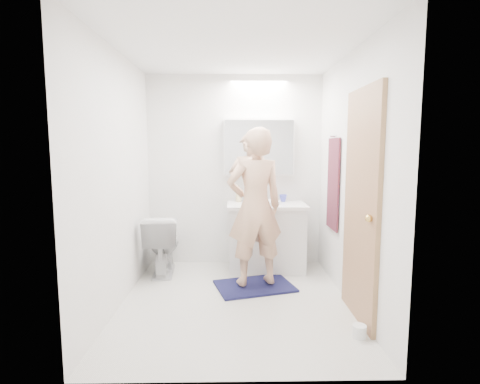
{
  "coord_description": "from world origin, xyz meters",
  "views": [
    {
      "loc": [
        -0.01,
        -3.47,
        1.5
      ],
      "look_at": [
        0.05,
        0.25,
        1.05
      ],
      "focal_mm": 27.68,
      "sensor_mm": 36.0,
      "label": 1
    }
  ],
  "objects_px": {
    "toilet_paper_roll": "(359,331)",
    "toilet": "(162,244)",
    "soap_bottle_b": "(252,195)",
    "medicine_cabinet": "(259,147)",
    "toothbrush_cup": "(283,198)",
    "soap_bottle_a": "(239,194)",
    "vanity_cabinet": "(266,238)",
    "person": "(255,207)"
  },
  "relations": [
    {
      "from": "toilet_paper_roll",
      "to": "toilet",
      "type": "bearing_deg",
      "value": 139.88
    },
    {
      "from": "soap_bottle_b",
      "to": "toilet_paper_roll",
      "type": "height_order",
      "value": "soap_bottle_b"
    },
    {
      "from": "medicine_cabinet",
      "to": "toothbrush_cup",
      "type": "relative_size",
      "value": 9.12
    },
    {
      "from": "soap_bottle_a",
      "to": "toilet_paper_roll",
      "type": "relative_size",
      "value": 1.9
    },
    {
      "from": "toilet",
      "to": "toothbrush_cup",
      "type": "distance_m",
      "value": 1.58
    },
    {
      "from": "soap_bottle_a",
      "to": "toilet",
      "type": "bearing_deg",
      "value": -163.86
    },
    {
      "from": "vanity_cabinet",
      "to": "person",
      "type": "relative_size",
      "value": 0.54
    },
    {
      "from": "toothbrush_cup",
      "to": "toilet_paper_roll",
      "type": "height_order",
      "value": "toothbrush_cup"
    },
    {
      "from": "person",
      "to": "soap_bottle_b",
      "type": "bearing_deg",
      "value": -106.45
    },
    {
      "from": "medicine_cabinet",
      "to": "toothbrush_cup",
      "type": "distance_m",
      "value": 0.71
    },
    {
      "from": "soap_bottle_b",
      "to": "toothbrush_cup",
      "type": "height_order",
      "value": "soap_bottle_b"
    },
    {
      "from": "toilet_paper_roll",
      "to": "toothbrush_cup",
      "type": "bearing_deg",
      "value": 101.5
    },
    {
      "from": "vanity_cabinet",
      "to": "soap_bottle_a",
      "type": "height_order",
      "value": "soap_bottle_a"
    },
    {
      "from": "soap_bottle_a",
      "to": "soap_bottle_b",
      "type": "height_order",
      "value": "soap_bottle_a"
    },
    {
      "from": "vanity_cabinet",
      "to": "person",
      "type": "xyz_separation_m",
      "value": [
        -0.17,
        -0.6,
        0.49
      ]
    },
    {
      "from": "vanity_cabinet",
      "to": "toilet",
      "type": "bearing_deg",
      "value": -174.75
    },
    {
      "from": "soap_bottle_a",
      "to": "toilet_paper_roll",
      "type": "height_order",
      "value": "soap_bottle_a"
    },
    {
      "from": "soap_bottle_b",
      "to": "person",
      "type": "bearing_deg",
      "value": -90.84
    },
    {
      "from": "vanity_cabinet",
      "to": "toothbrush_cup",
      "type": "bearing_deg",
      "value": 35.59
    },
    {
      "from": "toilet_paper_roll",
      "to": "medicine_cabinet",
      "type": "bearing_deg",
      "value": 109.88
    },
    {
      "from": "soap_bottle_b",
      "to": "toothbrush_cup",
      "type": "xyz_separation_m",
      "value": [
        0.39,
        -0.02,
        -0.04
      ]
    },
    {
      "from": "vanity_cabinet",
      "to": "toothbrush_cup",
      "type": "relative_size",
      "value": 9.33
    },
    {
      "from": "toothbrush_cup",
      "to": "vanity_cabinet",
      "type": "bearing_deg",
      "value": -144.41
    },
    {
      "from": "vanity_cabinet",
      "to": "toilet_paper_roll",
      "type": "xyz_separation_m",
      "value": [
        0.6,
        -1.67,
        -0.34
      ]
    },
    {
      "from": "vanity_cabinet",
      "to": "toilet_paper_roll",
      "type": "bearing_deg",
      "value": -70.37
    },
    {
      "from": "vanity_cabinet",
      "to": "soap_bottle_a",
      "type": "xyz_separation_m",
      "value": [
        -0.33,
        0.15,
        0.53
      ]
    },
    {
      "from": "vanity_cabinet",
      "to": "toothbrush_cup",
      "type": "height_order",
      "value": "toothbrush_cup"
    },
    {
      "from": "person",
      "to": "toilet_paper_roll",
      "type": "distance_m",
      "value": 1.56
    },
    {
      "from": "toilet",
      "to": "person",
      "type": "height_order",
      "value": "person"
    },
    {
      "from": "soap_bottle_a",
      "to": "soap_bottle_b",
      "type": "xyz_separation_m",
      "value": [
        0.17,
        0.03,
        -0.02
      ]
    },
    {
      "from": "vanity_cabinet",
      "to": "toilet",
      "type": "xyz_separation_m",
      "value": [
        -1.25,
        -0.11,
        -0.03
      ]
    },
    {
      "from": "soap_bottle_b",
      "to": "toilet",
      "type": "bearing_deg",
      "value": -164.82
    },
    {
      "from": "soap_bottle_a",
      "to": "soap_bottle_b",
      "type": "relative_size",
      "value": 1.28
    },
    {
      "from": "vanity_cabinet",
      "to": "soap_bottle_a",
      "type": "bearing_deg",
      "value": 155.86
    },
    {
      "from": "medicine_cabinet",
      "to": "toothbrush_cup",
      "type": "height_order",
      "value": "medicine_cabinet"
    },
    {
      "from": "toilet",
      "to": "toothbrush_cup",
      "type": "xyz_separation_m",
      "value": [
        1.47,
        0.28,
        0.51
      ]
    },
    {
      "from": "medicine_cabinet",
      "to": "toilet",
      "type": "distance_m",
      "value": 1.67
    },
    {
      "from": "soap_bottle_b",
      "to": "toilet_paper_roll",
      "type": "relative_size",
      "value": 1.48
    },
    {
      "from": "toilet",
      "to": "soap_bottle_b",
      "type": "distance_m",
      "value": 1.25
    },
    {
      "from": "toothbrush_cup",
      "to": "toilet_paper_roll",
      "type": "bearing_deg",
      "value": -78.5
    },
    {
      "from": "toothbrush_cup",
      "to": "toilet_paper_roll",
      "type": "xyz_separation_m",
      "value": [
        0.37,
        -1.83,
        -0.81
      ]
    },
    {
      "from": "person",
      "to": "toilet_paper_roll",
      "type": "height_order",
      "value": "person"
    }
  ]
}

